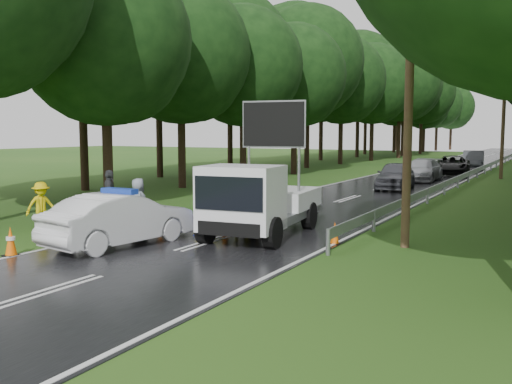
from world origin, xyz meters
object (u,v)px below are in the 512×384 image
Objects in this scene: civilian at (204,211)px; officer at (241,200)px; barrier at (235,201)px; queue_car_second at (422,170)px; queue_car_third at (452,165)px; work_truck at (258,201)px; queue_car_fourth at (473,160)px; police_sedan at (120,220)px; queue_car_first at (396,176)px.

officer is at bearing 74.66° from civilian.
barrier is at bearing -91.70° from officer.
queue_car_second reaches higher than barrier.
queue_car_second is at bearing -104.47° from queue_car_third.
barrier is at bearing 132.59° from work_truck.
work_truck reaches higher than civilian.
queue_car_second is 13.87m from queue_car_fourth.
queue_car_second is (1.69, 20.78, -0.14)m from barrier.
queue_car_second is (1.41, 23.09, -0.10)m from civilian.
work_truck is 1.11× the size of queue_car_second.
officer is at bearing 139.54° from work_truck.
work_truck is (2.78, 3.00, 0.38)m from police_sedan.
queue_car_third is at bearing -99.58° from queue_car_fourth.
civilian is at bearing -100.97° from queue_car_third.
queue_car_second is (0.11, 6.07, -0.06)m from queue_car_first.
queue_car_first is (1.58, 14.71, -0.08)m from barrier.
queue_car_first is at bearing -91.46° from queue_car_second.
queue_car_third is (0.83, 6.00, 0.01)m from queue_car_second.
officer is 35.48m from queue_car_fourth.
queue_car_third is at bearing 60.50° from barrier.
police_sedan is at bearing -96.74° from queue_car_second.
queue_car_third is at bearing 78.07° from queue_car_first.
barrier is at bearing -103.63° from queue_car_first.
civilian reaches higher than queue_car_fourth.
queue_car_first reaches higher than barrier.
police_sedan is 0.98× the size of queue_car_fourth.
queue_car_second is at bearing -87.36° from police_sedan.
queue_car_first is 0.93× the size of queue_car_second.
queue_car_third is at bearing 81.65° from queue_car_second.
queue_car_first is 0.95× the size of queue_car_fourth.
officer is 0.40× the size of queue_car_third.
civilian is at bearing -107.07° from barrier.
work_truck is at bearing 102.92° from officer.
queue_car_third is 1.08× the size of queue_car_fourth.
police_sedan is 19.37m from queue_car_first.
police_sedan is at bearing 20.80° from officer.
queue_car_second is 0.95× the size of queue_car_third.
officer reaches higher than queue_car_fourth.
police_sedan is 1.86× the size of barrier.
civilian is at bearing -100.74° from queue_car_fourth.
queue_car_first is (1.30, 17.02, -0.03)m from civilian.
queue_car_fourth is at bearing 80.50° from queue_car_third.
police_sedan is 0.87× the size of work_truck.
work_truck is 2.26m from barrier.
queue_car_third is (0.83, 28.25, -0.41)m from work_truck.
barrier is 0.51× the size of queue_car_second.
queue_car_second is 1.03× the size of queue_car_fourth.
work_truck is 2.15× the size of barrier.
barrier is 2.32m from civilian.
queue_car_third reaches higher than queue_car_second.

